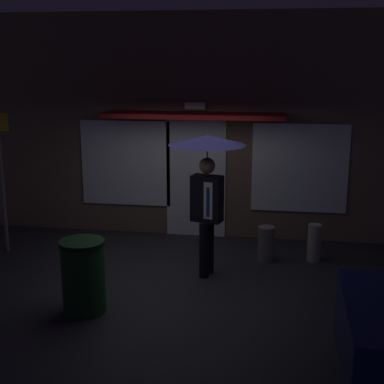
% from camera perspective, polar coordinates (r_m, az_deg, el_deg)
% --- Properties ---
extents(ground_plane, '(18.00, 18.00, 0.00)m').
position_cam_1_polar(ground_plane, '(8.53, -1.79, -8.97)').
color(ground_plane, '#26262B').
extents(building_facade, '(8.64, 1.00, 4.09)m').
position_cam_1_polar(building_facade, '(10.25, 0.57, 6.65)').
color(building_facade, brown).
rests_on(building_facade, ground).
extents(person_with_umbrella, '(1.15, 1.15, 2.18)m').
position_cam_1_polar(person_with_umbrella, '(8.21, 1.57, 2.33)').
color(person_with_umbrella, black).
rests_on(person_with_umbrella, ground).
extents(street_sign_post, '(0.40, 0.07, 2.50)m').
position_cam_1_polar(street_sign_post, '(9.86, -19.08, 2.00)').
color(street_sign_post, '#595B60').
rests_on(street_sign_post, ground).
extents(sidewalk_bollard, '(0.27, 0.27, 0.58)m').
position_cam_1_polar(sidewalk_bollard, '(9.25, 7.63, -5.31)').
color(sidewalk_bollard, slate).
rests_on(sidewalk_bollard, ground).
extents(sidewalk_bollard_2, '(0.22, 0.22, 0.63)m').
position_cam_1_polar(sidewalk_bollard_2, '(9.36, 12.48, -5.14)').
color(sidewalk_bollard_2, '#9E998E').
rests_on(sidewalk_bollard_2, ground).
extents(trash_bin, '(0.59, 0.59, 0.99)m').
position_cam_1_polar(trash_bin, '(7.47, -11.12, -8.51)').
color(trash_bin, '#1E4C23').
rests_on(trash_bin, ground).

